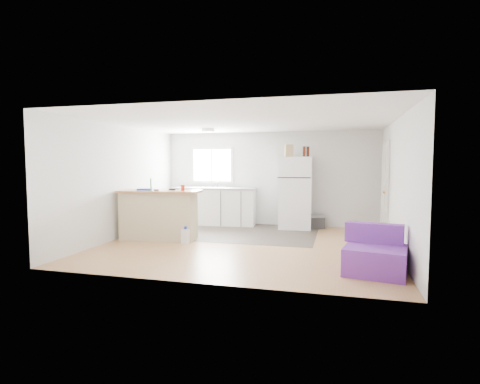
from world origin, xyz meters
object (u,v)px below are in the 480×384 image
at_px(purple_seat, 375,256).
at_px(cardboard_box, 289,151).
at_px(kitchen_cabinets, 215,206).
at_px(peninsula, 159,215).
at_px(refrigerator, 295,193).
at_px(cooler, 315,221).
at_px(bottle_left, 304,152).
at_px(bottle_right, 308,152).
at_px(mop, 146,229).
at_px(blue_tray, 145,189).
at_px(cleaner_jug, 186,236).
at_px(red_cup, 183,188).

relative_size(purple_seat, cardboard_box, 3.24).
xyz_separation_m(kitchen_cabinets, peninsula, (-0.51, -2.15, 0.03)).
distance_m(kitchen_cabinets, refrigerator, 2.13).
distance_m(refrigerator, cooler, 0.87).
xyz_separation_m(kitchen_cabinets, cardboard_box, (1.94, -0.12, 1.41)).
height_order(cardboard_box, bottle_left, cardboard_box).
xyz_separation_m(purple_seat, bottle_right, (-1.26, 3.49, 1.63)).
height_order(mop, bottle_left, bottle_left).
distance_m(mop, blue_tray, 0.83).
bearing_deg(mop, cleaner_jug, -27.95).
xyz_separation_m(cleaner_jug, bottle_left, (2.12, 2.26, 1.73)).
xyz_separation_m(refrigerator, red_cup, (-2.08, -2.07, 0.22)).
height_order(cardboard_box, bottle_right, cardboard_box).
height_order(kitchen_cabinets, bottle_right, bottle_right).
height_order(peninsula, red_cup, red_cup).
bearing_deg(bottle_left, bottle_right, 38.97).
xyz_separation_m(red_cup, bottle_right, (2.37, 2.06, 0.78)).
height_order(cleaner_jug, mop, mop).
bearing_deg(kitchen_cabinets, refrigerator, -6.86).
bearing_deg(refrigerator, purple_seat, -70.07).
bearing_deg(kitchen_cabinets, peninsula, -109.09).
xyz_separation_m(cleaner_jug, cardboard_box, (1.76, 2.26, 1.75)).
distance_m(cleaner_jug, cardboard_box, 3.36).
bearing_deg(peninsula, red_cup, -2.26).
xyz_separation_m(purple_seat, red_cup, (-3.63, 1.43, 0.85)).
xyz_separation_m(cleaner_jug, blue_tray, (-0.98, 0.19, 0.91)).
relative_size(cooler, purple_seat, 0.53).
bearing_deg(blue_tray, red_cup, 4.92).
height_order(refrigerator, blue_tray, refrigerator).
bearing_deg(bottle_left, blue_tray, -146.39).
relative_size(purple_seat, bottle_left, 3.88).
bearing_deg(refrigerator, cardboard_box, -158.69).
xyz_separation_m(peninsula, mop, (-0.22, -0.14, -0.29)).
xyz_separation_m(red_cup, cardboard_box, (1.92, 2.00, 0.81)).
height_order(cooler, bottle_left, bottle_left).
height_order(cooler, blue_tray, blue_tray).
bearing_deg(cooler, cleaner_jug, -154.47).
xyz_separation_m(blue_tray, bottle_right, (3.19, 2.13, 0.82)).
bearing_deg(refrigerator, peninsula, -145.17).
bearing_deg(cleaner_jug, bottle_left, 48.59).
bearing_deg(bottle_left, refrigerator, 159.45).
height_order(purple_seat, cardboard_box, cardboard_box).
xyz_separation_m(purple_seat, mop, (-4.38, 1.26, -0.02)).
bearing_deg(cooler, peninsula, -164.38).
bearing_deg(mop, bottle_right, 13.28).
relative_size(cleaner_jug, bottle_left, 1.37).
bearing_deg(blue_tray, refrigerator, 36.45).
xyz_separation_m(mop, bottle_left, (3.04, 2.17, 1.65)).
height_order(kitchen_cabinets, mop, mop).
height_order(purple_seat, bottle_right, bottle_right).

